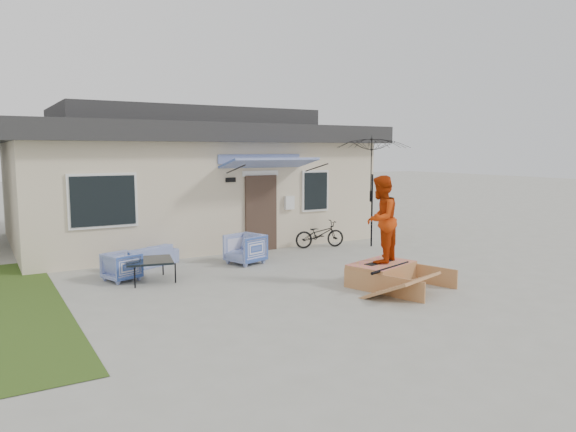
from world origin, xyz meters
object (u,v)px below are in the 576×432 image
bicycle (320,231)px  skateboard (380,262)px  patio_umbrella (372,186)px  skater (381,218)px  coffee_table (150,270)px  skate_ramp (381,274)px  armchair_right (245,247)px  loveseat (143,253)px  armchair_left (122,265)px

bicycle → skateboard: size_ratio=1.81×
bicycle → patio_umbrella: bearing=-100.8°
patio_umbrella → skater: size_ratio=1.32×
coffee_table → skateboard: 4.89m
bicycle → skate_ramp: size_ratio=0.82×
armchair_right → skateboard: armchair_right is taller
patio_umbrella → skateboard: bearing=-127.2°
loveseat → skate_ramp: size_ratio=0.94×
skate_ramp → patio_umbrella: bearing=36.0°
patio_umbrella → skate_ramp: 4.73m
armchair_right → skate_ramp: bearing=7.2°
loveseat → patio_umbrella: size_ratio=0.71×
coffee_table → skater: 5.02m
coffee_table → bicycle: bearing=15.2°
loveseat → skateboard: (3.79, -4.18, 0.14)m
loveseat → armchair_left: armchair_left is taller
bicycle → skateboard: (-1.28, -4.15, 0.01)m
loveseat → armchair_right: bearing=133.4°
bicycle → skater: size_ratio=0.82×
skater → loveseat: bearing=-78.1°
skate_ramp → skateboard: 0.26m
skater → skate_ramp: bearing=77.1°
skate_ramp → bicycle: bearing=55.8°
patio_umbrella → skateboard: patio_umbrella is taller
coffee_table → skater: skater is taller
armchair_left → coffee_table: bearing=-144.4°
armchair_right → bicycle: size_ratio=0.55×
bicycle → skate_ramp: bearing=175.5°
skateboard → skater: size_ratio=0.45×
armchair_right → loveseat: bearing=-130.4°
patio_umbrella → skater: skater is taller
skateboard → coffee_table: bearing=132.3°
armchair_left → coffee_table: size_ratio=0.71×
armchair_right → coffee_table: bearing=-95.5°
patio_umbrella → skater: 4.46m
coffee_table → skateboard: size_ratio=1.17×
skateboard → skate_ramp: bearing=-86.8°
skateboard → skater: skater is taller
skateboard → bicycle: bearing=58.7°
skate_ramp → skateboard: size_ratio=2.22×
skate_ramp → skater: (-0.01, 0.04, 1.18)m
coffee_table → loveseat: bearing=79.2°
armchair_left → coffee_table: armchair_left is taller
skate_ramp → armchair_left: bearing=128.6°
armchair_right → coffee_table: armchair_right is taller
loveseat → skateboard: 5.65m
armchair_right → patio_umbrella: size_ratio=0.34×
coffee_table → patio_umbrella: bearing=7.2°
loveseat → skater: bearing=108.0°
loveseat → skate_ramp: loveseat is taller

